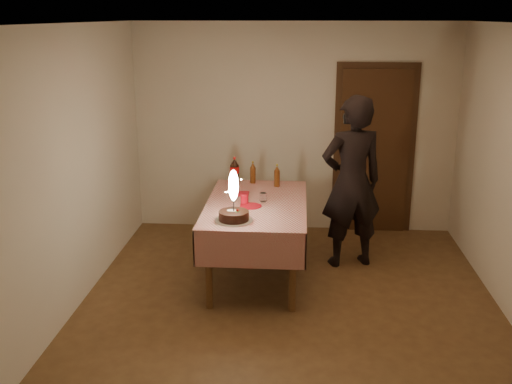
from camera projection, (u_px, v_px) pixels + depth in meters
ground at (289, 307)px, 5.68m from camera, size 4.00×4.50×0.01m
room_shell at (296, 134)px, 5.28m from camera, size 4.04×4.54×2.62m
dining_table at (256, 213)px, 6.15m from camera, size 1.02×1.72×0.82m
birthday_cake at (234, 209)px, 5.56m from camera, size 0.35×0.35×0.49m
red_plate at (251, 206)px, 6.00m from camera, size 0.22×0.22×0.01m
red_cup at (244, 199)px, 6.08m from camera, size 0.08×0.08×0.10m
clear_cup at (263, 197)px, 6.16m from camera, size 0.07×0.07×0.09m
napkin_stack at (242, 194)px, 6.40m from camera, size 0.15×0.15×0.02m
cola_bottle at (235, 171)px, 6.75m from camera, size 0.10×0.10×0.32m
amber_bottle_left at (253, 173)px, 6.81m from camera, size 0.06×0.06×0.26m
amber_bottle_right at (277, 176)px, 6.68m from camera, size 0.06×0.06×0.26m
photographer at (352, 182)px, 6.42m from camera, size 0.79×0.63×1.88m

